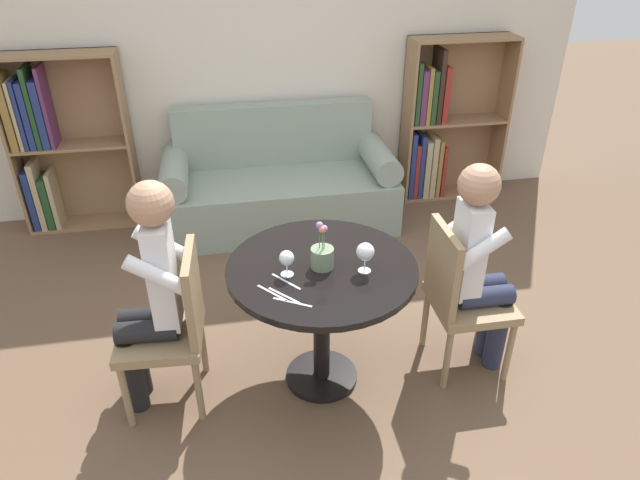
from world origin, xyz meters
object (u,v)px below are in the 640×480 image
Objects in this scene: wine_glass_left at (287,259)px; wine_glass_right at (365,253)px; chair_left at (173,324)px; person_right at (480,265)px; chair_right at (460,294)px; couch at (279,187)px; bookshelf_right at (439,127)px; flower_vase at (322,255)px; person_left at (150,293)px; bookshelf_left at (55,144)px.

wine_glass_left is 0.38m from wine_glass_right.
person_right reaches higher than chair_left.
chair_right is (1.52, -0.02, 0.00)m from chair_left.
couch is 2.06m from chair_right.
bookshelf_right is at bearing -17.05° from chair_right.
wine_glass_left is at bearing -168.78° from flower_vase.
flower_vase is at bearing 90.16° from chair_right.
person_right is 7.96× the size of wine_glass_right.
person_left reaches higher than wine_glass_left.
bookshelf_right is 8.87× the size of wine_glass_right.
couch is 2.05× the size of chair_right.
bookshelf_left is at bearing 49.96° from person_right.
wine_glass_left is at bearing -95.32° from couch.
flower_vase reaches higher than chair_right.
bookshelf_right is 2.75m from wine_glass_left.
bookshelf_left is 2.31m from person_left.
person_left is 0.69m from wine_glass_left.
person_left is 8.13× the size of wine_glass_right.
bookshelf_left is 10.43× the size of wine_glass_left.
chair_right is at bearing 89.69° from person_right.
person_left is at bearing 89.31° from person_right.
bookshelf_right is at bearing 138.03° from chair_left.
person_right is at bearing 92.58° from person_left.
flower_vase reaches higher than couch.
wine_glass_left is at bearing -126.38° from bookshelf_right.
person_left is at bearing -114.22° from couch.
chair_left is 0.83m from flower_vase.
bookshelf_right is at bearing -0.05° from bookshelf_left.
wine_glass_right is at bearing 97.56° from chair_right.
person_right is at bearing -90.31° from chair_right.
person_right is 0.86m from flower_vase.
person_right reaches higher than wine_glass_left.
flower_vase reaches higher than wine_glass_right.
chair_right is at bearing 7.10° from wine_glass_right.
chair_right is at bearing -41.47° from bookshelf_left.
bookshelf_right is 1.11× the size of person_right.
flower_vase is at bearing -51.87° from bookshelf_left.
bookshelf_left reaches higher than chair_right.
wine_glass_left is (0.58, -0.06, 0.36)m from chair_left.
wine_glass_left is at bearing -55.40° from bookshelf_left.
bookshelf_right reaches higher than person_right.
bookshelf_right is 2.28m from chair_right.
chair_right is 0.72× the size of person_right.
couch is at bearing 90.03° from flower_vase.
bookshelf_right is at bearing 10.37° from couch.
flower_vase reaches higher than chair_left.
wine_glass_right is (-0.65, -0.07, 0.19)m from person_right.
chair_right is (2.46, -2.18, -0.21)m from bookshelf_left.
wine_glass_right is at bearing 96.51° from person_right.
bookshelf_left is 1.11× the size of person_right.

